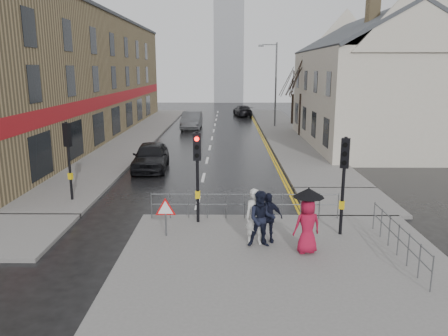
{
  "coord_description": "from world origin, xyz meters",
  "views": [
    {
      "loc": [
        1.29,
        -15.24,
        5.74
      ],
      "look_at": [
        1.15,
        2.61,
        1.65
      ],
      "focal_mm": 35.0,
      "sensor_mm": 36.0,
      "label": 1
    }
  ],
  "objects_px": {
    "car_parked": "(151,156)",
    "car_mid": "(192,120)",
    "pedestrian_d": "(268,217)",
    "pedestrian_a": "(255,217)",
    "pedestrian_b": "(262,219)",
    "pedestrian_with_umbrella": "(308,218)"
  },
  "relations": [
    {
      "from": "pedestrian_a",
      "to": "car_mid",
      "type": "height_order",
      "value": "pedestrian_a"
    },
    {
      "from": "pedestrian_a",
      "to": "pedestrian_b",
      "type": "xyz_separation_m",
      "value": [
        0.19,
        -0.18,
        -0.01
      ]
    },
    {
      "from": "car_parked",
      "to": "pedestrian_with_umbrella",
      "type": "bearing_deg",
      "value": -62.75
    },
    {
      "from": "pedestrian_d",
      "to": "car_parked",
      "type": "relative_size",
      "value": 0.36
    },
    {
      "from": "pedestrian_b",
      "to": "pedestrian_a",
      "type": "bearing_deg",
      "value": 135.51
    },
    {
      "from": "pedestrian_with_umbrella",
      "to": "pedestrian_d",
      "type": "bearing_deg",
      "value": 142.26
    },
    {
      "from": "car_parked",
      "to": "car_mid",
      "type": "distance_m",
      "value": 17.5
    },
    {
      "from": "pedestrian_with_umbrella",
      "to": "pedestrian_a",
      "type": "bearing_deg",
      "value": 156.98
    },
    {
      "from": "pedestrian_d",
      "to": "pedestrian_with_umbrella",
      "type": "bearing_deg",
      "value": -41.7
    },
    {
      "from": "pedestrian_a",
      "to": "pedestrian_b",
      "type": "relative_size",
      "value": 1.01
    },
    {
      "from": "car_mid",
      "to": "pedestrian_b",
      "type": "bearing_deg",
      "value": -80.05
    },
    {
      "from": "pedestrian_b",
      "to": "car_mid",
      "type": "relative_size",
      "value": 0.36
    },
    {
      "from": "pedestrian_b",
      "to": "car_mid",
      "type": "bearing_deg",
      "value": 97.78
    },
    {
      "from": "car_mid",
      "to": "pedestrian_d",
      "type": "bearing_deg",
      "value": -79.48
    },
    {
      "from": "pedestrian_d",
      "to": "car_mid",
      "type": "bearing_deg",
      "value": 95.55
    },
    {
      "from": "pedestrian_b",
      "to": "pedestrian_d",
      "type": "bearing_deg",
      "value": 59.75
    },
    {
      "from": "pedestrian_a",
      "to": "car_mid",
      "type": "relative_size",
      "value": 0.37
    },
    {
      "from": "pedestrian_a",
      "to": "car_parked",
      "type": "distance_m",
      "value": 12.44
    },
    {
      "from": "pedestrian_a",
      "to": "car_parked",
      "type": "height_order",
      "value": "pedestrian_a"
    },
    {
      "from": "pedestrian_a",
      "to": "car_parked",
      "type": "bearing_deg",
      "value": 101.04
    },
    {
      "from": "car_parked",
      "to": "car_mid",
      "type": "bearing_deg",
      "value": 84.12
    },
    {
      "from": "pedestrian_a",
      "to": "car_parked",
      "type": "xyz_separation_m",
      "value": [
        -5.31,
        11.25,
        -0.27
      ]
    }
  ]
}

